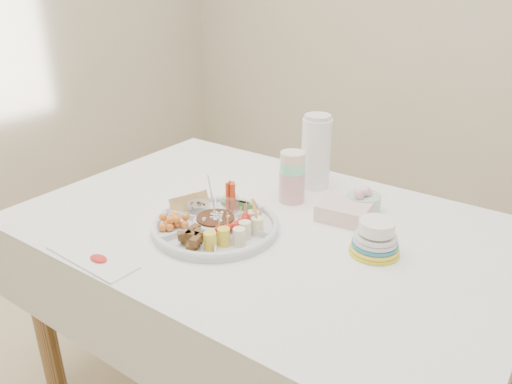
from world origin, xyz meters
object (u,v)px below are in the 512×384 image
Objects in this scene: thermos at (316,151)px; party_tray at (216,224)px; plate_stack at (375,239)px; dining_table at (264,320)px.

party_tray is at bearing -99.31° from thermos.
plate_stack reaches higher than party_tray.
plate_stack is (0.45, 0.16, 0.02)m from party_tray.
thermos is at bearing 80.69° from party_tray.
thermos is (-0.02, 0.35, 0.52)m from dining_table.
dining_table is 0.62m from thermos.
thermos is (0.08, 0.47, 0.11)m from party_tray.
thermos is at bearing 139.39° from plate_stack.
party_tray is 0.47m from plate_stack.
thermos is at bearing 92.64° from dining_table.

